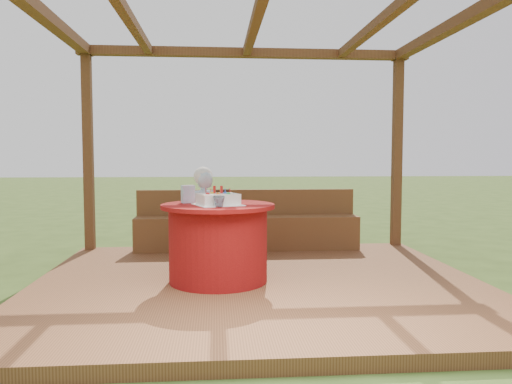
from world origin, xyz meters
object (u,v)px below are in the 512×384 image
at_px(gift_bag, 188,194).
at_px(drinking_glass, 219,202).
at_px(elderly_woman, 203,216).
at_px(bench, 247,230).
at_px(table, 218,242).
at_px(chair, 218,222).
at_px(birthday_cake, 218,199).

relative_size(gift_bag, drinking_glass, 1.59).
bearing_deg(elderly_woman, bench, 62.70).
bearing_deg(gift_bag, table, -48.93).
distance_m(bench, gift_bag, 1.84).
distance_m(table, elderly_woman, 0.69).
distance_m(table, gift_bag, 0.59).
bearing_deg(elderly_woman, chair, 70.68).
bearing_deg(birthday_cake, chair, 89.75).
xyz_separation_m(birthday_cake, gift_bag, (-0.31, 0.25, 0.03)).
height_order(chair, gift_bag, gift_bag).
bearing_deg(table, bench, 76.98).
height_order(elderly_woman, birthday_cake, elderly_woman).
distance_m(bench, drinking_glass, 2.16).
relative_size(table, gift_bag, 6.26).
bearing_deg(table, drinking_glass, -88.39).
bearing_deg(gift_bag, chair, 50.61).
height_order(table, gift_bag, gift_bag).
height_order(table, birthday_cake, birthday_cake).
xyz_separation_m(elderly_woman, birthday_cake, (0.16, -0.74, 0.25)).
relative_size(bench, birthday_cake, 5.59).
height_order(elderly_woman, gift_bag, elderly_woman).
relative_size(birthday_cake, gift_bag, 2.97).
height_order(bench, birthday_cake, birthday_cake).
distance_m(table, drinking_glass, 0.53).
distance_m(chair, birthday_cake, 1.28).
relative_size(chair, drinking_glass, 7.46).
distance_m(elderly_woman, gift_bag, 0.58).
height_order(bench, elderly_woman, elderly_woman).
distance_m(chair, drinking_glass, 1.48).
bearing_deg(elderly_woman, gift_bag, -106.21).
height_order(gift_bag, drinking_glass, gift_bag).
relative_size(birthday_cake, drinking_glass, 4.73).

